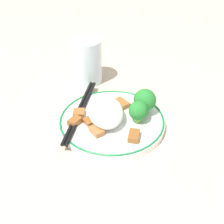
% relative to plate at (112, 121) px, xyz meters
% --- Properties ---
extents(ground_plane, '(3.00, 3.00, 0.00)m').
position_rel_plate_xyz_m(ground_plane, '(0.00, 0.00, -0.01)').
color(ground_plane, '#C6B28E').
extents(plate, '(0.23, 0.23, 0.02)m').
position_rel_plate_xyz_m(plate, '(0.00, 0.00, 0.00)').
color(plate, white).
rests_on(plate, ground_plane).
extents(rice_mound, '(0.11, 0.07, 0.04)m').
position_rel_plate_xyz_m(rice_mound, '(0.00, 0.01, 0.03)').
color(rice_mound, white).
rests_on(rice_mound, plate).
extents(broccoli_back_left, '(0.04, 0.04, 0.05)m').
position_rel_plate_xyz_m(broccoli_back_left, '(-0.01, -0.05, 0.03)').
color(broccoli_back_left, '#72AD4C').
rests_on(broccoli_back_left, plate).
extents(broccoli_back_center, '(0.05, 0.05, 0.06)m').
position_rel_plate_xyz_m(broccoli_back_center, '(0.02, -0.07, 0.04)').
color(broccoli_back_center, '#72AD4C').
rests_on(broccoli_back_center, plate).
extents(meat_near_front, '(0.04, 0.04, 0.01)m').
position_rel_plate_xyz_m(meat_near_front, '(0.05, 0.02, 0.01)').
color(meat_near_front, brown).
rests_on(meat_near_front, plate).
extents(meat_near_left, '(0.04, 0.03, 0.01)m').
position_rel_plate_xyz_m(meat_near_left, '(-0.04, 0.04, 0.01)').
color(meat_near_left, '#9E6633').
rests_on(meat_near_left, plate).
extents(meat_near_right, '(0.04, 0.03, 0.01)m').
position_rel_plate_xyz_m(meat_near_right, '(-0.07, -0.04, 0.01)').
color(meat_near_right, brown).
rests_on(meat_near_right, plate).
extents(meat_near_back, '(0.03, 0.03, 0.01)m').
position_rel_plate_xyz_m(meat_near_back, '(-0.01, 0.08, 0.01)').
color(meat_near_back, brown).
rests_on(meat_near_back, plate).
extents(meat_on_rice_edge, '(0.03, 0.03, 0.01)m').
position_rel_plate_xyz_m(meat_on_rice_edge, '(0.02, 0.07, 0.01)').
color(meat_on_rice_edge, '#995B28').
rests_on(meat_on_rice_edge, plate).
extents(meat_mid_left, '(0.05, 0.04, 0.01)m').
position_rel_plate_xyz_m(meat_mid_left, '(0.05, -0.03, 0.01)').
color(meat_mid_left, '#995B28').
rests_on(meat_mid_left, plate).
extents(meat_mid_right, '(0.04, 0.04, 0.01)m').
position_rel_plate_xyz_m(meat_mid_right, '(-0.01, 0.05, 0.01)').
color(meat_mid_right, brown).
rests_on(meat_mid_right, plate).
extents(chopsticks, '(0.23, 0.09, 0.01)m').
position_rel_plate_xyz_m(chopsticks, '(0.04, 0.07, 0.01)').
color(chopsticks, black).
rests_on(chopsticks, plate).
extents(drinking_glass, '(0.08, 0.08, 0.12)m').
position_rel_plate_xyz_m(drinking_glass, '(0.20, 0.04, 0.05)').
color(drinking_glass, silver).
rests_on(drinking_glass, ground_plane).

